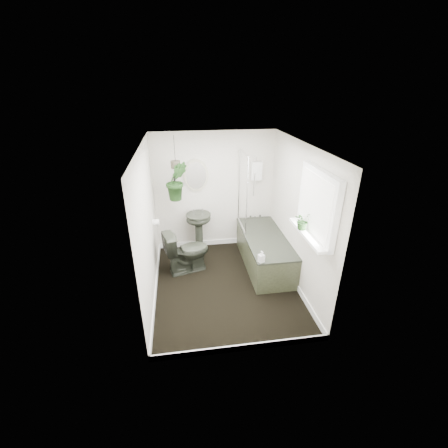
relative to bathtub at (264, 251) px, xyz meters
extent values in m
cube|color=black|center=(-0.80, -0.50, -0.30)|extent=(2.30, 2.80, 0.02)
cube|color=white|center=(-0.80, -0.50, 2.02)|extent=(2.30, 2.80, 0.02)
cube|color=silver|center=(-0.80, 0.91, 0.86)|extent=(2.30, 0.02, 2.30)
cube|color=silver|center=(-0.80, -1.91, 0.86)|extent=(2.30, 0.02, 2.30)
cube|color=silver|center=(-1.96, -0.50, 0.86)|extent=(0.02, 2.80, 2.30)
cube|color=silver|center=(0.36, -0.50, 0.86)|extent=(0.02, 2.80, 2.30)
cube|color=white|center=(-0.80, -0.50, -0.24)|extent=(2.30, 2.80, 0.10)
cube|color=white|center=(0.00, 0.84, 1.26)|extent=(0.20, 0.10, 0.35)
ellipsoid|color=#BBB699|center=(-1.14, 0.87, 1.21)|extent=(0.46, 0.03, 0.62)
cylinder|color=black|center=(-1.54, 0.86, 1.11)|extent=(0.04, 0.04, 0.22)
cylinder|color=white|center=(-1.90, 0.20, 0.61)|extent=(0.11, 0.11, 0.11)
cube|color=white|center=(0.29, -1.20, 1.36)|extent=(0.08, 1.00, 0.90)
cube|color=white|center=(0.22, -1.20, 0.94)|extent=(0.18, 1.00, 0.04)
cube|color=white|center=(0.24, -1.20, 1.36)|extent=(0.01, 0.86, 0.76)
imported|color=#262A21|center=(-1.40, 0.03, 0.10)|extent=(0.86, 0.63, 0.78)
imported|color=black|center=(0.17, -1.08, 1.09)|extent=(0.29, 0.27, 0.25)
imported|color=black|center=(-1.50, 0.45, 1.25)|extent=(0.42, 0.35, 0.69)
imported|color=#352E2D|center=(-0.29, -0.79, 0.38)|extent=(0.10, 0.11, 0.18)
cylinder|color=#453F31|center=(-1.50, 0.45, 1.53)|extent=(0.16, 0.16, 0.12)
camera|label=1|loc=(-1.43, -4.56, 2.78)|focal=24.00mm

